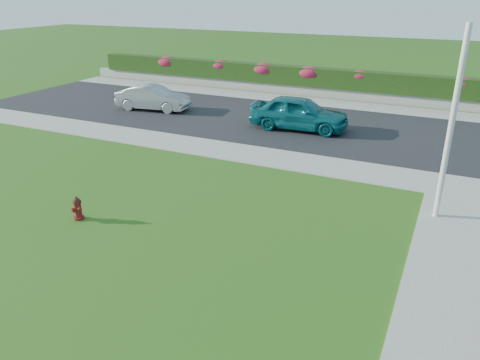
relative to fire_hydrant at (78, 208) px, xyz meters
The scene contains 17 objects.
ground 3.36m from the fire_hydrant, 32.87° to the right, with size 120.00×120.00×0.00m, color black.
street_far 12.39m from the fire_hydrant, 100.21° to the left, with size 26.00×8.00×0.04m, color black.
sidewalk_far 7.87m from the fire_hydrant, 113.96° to the left, with size 24.00×2.00×0.04m, color gray.
curb_corner 12.16m from the fire_hydrant, 36.24° to the left, with size 2.00×2.00×0.04m, color gray.
sidewalk_beyond 17.29m from the fire_hydrant, 84.00° to the left, with size 34.00×2.00×0.04m, color gray.
retaining_wall 18.77m from the fire_hydrant, 84.48° to the left, with size 34.00×0.40×0.60m, color gray.
hedge 18.89m from the fire_hydrant, 84.51° to the left, with size 32.00×0.90×1.10m, color black.
fire_hydrant is the anchor object (origin of this frame).
sedan_teal 11.70m from the fire_hydrant, 76.44° to the left, with size 1.82×4.52×1.54m, color #0D5B63.
sedan_silver 12.81m from the fire_hydrant, 115.53° to the left, with size 1.36×3.91×1.29m, color #919498.
utility_pole 10.56m from the fire_hydrant, 26.14° to the left, with size 0.16×0.16×5.37m, color silver.
flower_clump_a 20.91m from the fire_hydrant, 116.51° to the left, with size 1.50×0.96×0.75m, color #BD203C.
flower_clump_b 19.42m from the fire_hydrant, 105.49° to the left, with size 1.32×0.85×0.66m, color #BD203C.
flower_clump_c 18.84m from the fire_hydrant, 96.48° to the left, with size 1.50×0.96×0.75m, color #BD203C.
flower_clump_d 18.74m from the fire_hydrant, 87.31° to the left, with size 1.52×0.97×0.76m, color #BD203C.
flower_clump_e 19.13m from the fire_hydrant, 78.13° to the left, with size 1.23×0.79×0.61m, color #BD203C.
flower_clump_f 20.94m from the fire_hydrant, 63.36° to the left, with size 1.13×0.73×0.57m, color #BD203C.
Camera 1 is at (6.52, -7.03, 6.16)m, focal length 35.00 mm.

